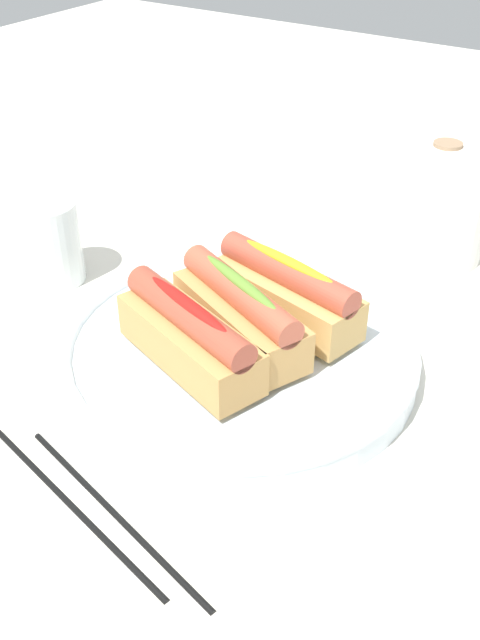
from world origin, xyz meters
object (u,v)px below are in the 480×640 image
at_px(serving_bowl, 240,351).
at_px(paper_towel_roll, 438,202).
at_px(chopstick_far, 72,505).
at_px(hotdog_side, 287,291).
at_px(hotdog_front, 189,336).
at_px(hotdog_back, 240,313).
at_px(chopstick_near, 114,511).
at_px(water_glass, 50,247).

xyz_separation_m(serving_bowl, paper_towel_roll, (0.07, 0.29, 0.05)).
xyz_separation_m(paper_towel_roll, chopstick_far, (-0.08, -0.50, -0.06)).
xyz_separation_m(hotdog_side, paper_towel_roll, (0.05, 0.24, 0.01)).
height_order(hotdog_front, chopstick_far, hotdog_front).
bearing_deg(hotdog_back, paper_towel_roll, 76.60).
bearing_deg(hotdog_back, serving_bowl, -179.78).
bearing_deg(serving_bowl, chopstick_far, -92.74).
distance_m(serving_bowl, paper_towel_roll, 0.31).
height_order(serving_bowl, paper_towel_roll, paper_towel_roll).
distance_m(paper_towel_roll, chopstick_far, 0.51).
xyz_separation_m(serving_bowl, chopstick_near, (0.02, -0.20, -0.01)).
bearing_deg(paper_towel_roll, hotdog_side, -102.46).
bearing_deg(chopstick_near, paper_towel_roll, 98.54).
distance_m(hotdog_side, chopstick_near, 0.26).
bearing_deg(chopstick_far, hotdog_back, 100.41).
relative_size(serving_bowl, water_glass, 3.58).
bearing_deg(serving_bowl, paper_towel_roll, 76.60).
height_order(serving_bowl, chopstick_near, serving_bowl).
bearing_deg(paper_towel_roll, hotdog_back, -103.40).
bearing_deg(hotdog_back, chopstick_far, -92.74).
distance_m(water_glass, paper_towel_roll, 0.43).
xyz_separation_m(water_glass, chopstick_near, (0.27, -0.21, -0.04)).
distance_m(hotdog_front, hotdog_back, 0.06).
bearing_deg(chopstick_near, hotdog_back, 110.15).
bearing_deg(water_glass, hotdog_front, -16.40).
relative_size(hotdog_side, chopstick_far, 0.72).
relative_size(hotdog_front, paper_towel_roll, 1.18).
relative_size(chopstick_near, chopstick_far, 1.00).
xyz_separation_m(paper_towel_roll, chopstick_near, (-0.05, -0.49, -0.06)).
bearing_deg(hotdog_side, water_glass, -172.51).
xyz_separation_m(serving_bowl, water_glass, (-0.25, 0.02, 0.02)).
bearing_deg(hotdog_side, paper_towel_roll, 77.54).
bearing_deg(hotdog_front, serving_bowl, 72.39).
bearing_deg(chopstick_far, serving_bowl, 100.41).
distance_m(serving_bowl, chopstick_far, 0.21).
distance_m(hotdog_front, chopstick_far, 0.17).
relative_size(serving_bowl, hotdog_side, 2.05).
relative_size(hotdog_back, water_glass, 1.75).
distance_m(water_glass, chopstick_near, 0.35).
relative_size(hotdog_front, water_glass, 1.76).
height_order(hotdog_back, hotdog_side, same).
bearing_deg(hotdog_back, hotdog_side, 72.39).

